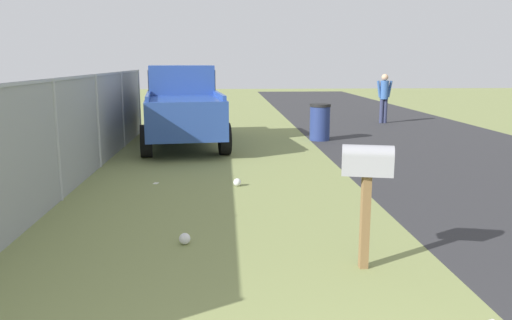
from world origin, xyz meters
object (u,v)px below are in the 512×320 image
at_px(pickup_truck, 182,103).
at_px(pedestrian, 384,95).
at_px(trash_bin, 320,122).
at_px(mailbox, 367,170).

distance_m(pickup_truck, pedestrian, 8.06).
bearing_deg(pickup_truck, pedestrian, -64.97).
relative_size(trash_bin, pedestrian, 0.59).
height_order(trash_bin, pedestrian, pedestrian).
bearing_deg(mailbox, pickup_truck, 30.88).
bearing_deg(pedestrian, mailbox, -22.53).
xyz_separation_m(mailbox, trash_bin, (8.99, -1.18, -0.57)).
height_order(pickup_truck, trash_bin, pickup_truck).
xyz_separation_m(mailbox, pickup_truck, (8.59, 2.62, 0.02)).
height_order(mailbox, pickup_truck, pickup_truck).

